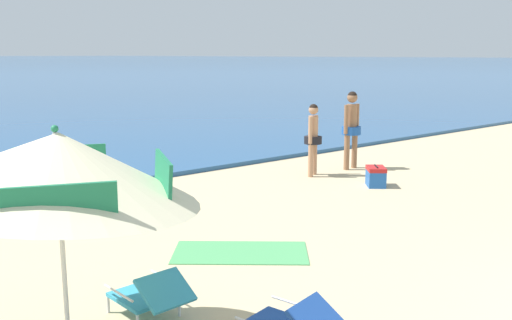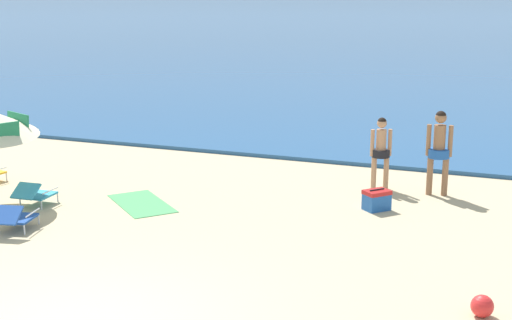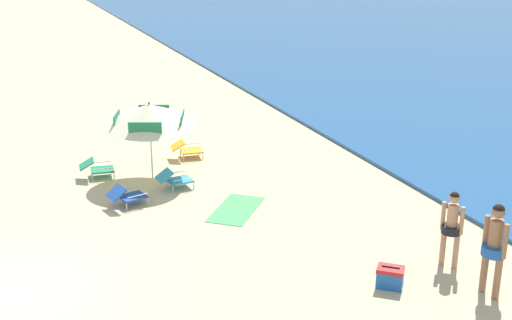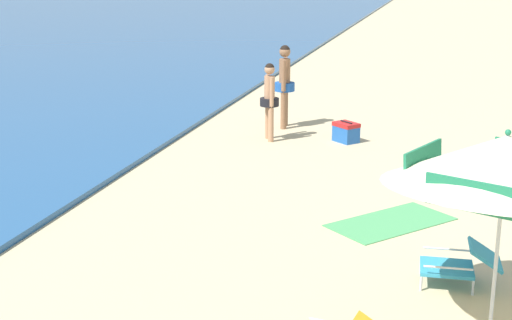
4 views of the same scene
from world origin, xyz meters
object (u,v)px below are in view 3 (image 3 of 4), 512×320
lounge_chair_beside_umbrella (127,195)px  beach_towel (236,209)px  beach_umbrella_striped_main (149,114)px  lounge_chair_facing_sea (174,179)px  lounge_chair_spare_folded (97,168)px  person_standing_near_shore (495,244)px  person_standing_beside (452,224)px  lounge_chair_under_umbrella (187,149)px  cooler_box (390,277)px

lounge_chair_beside_umbrella → beach_towel: (1.24, 2.32, -0.26)m
beach_umbrella_striped_main → beach_towel: size_ratio=1.63×
lounge_chair_beside_umbrella → lounge_chair_facing_sea: size_ratio=1.07×
lounge_chair_spare_folded → beach_towel: size_ratio=0.53×
lounge_chair_spare_folded → beach_towel: bearing=36.9°
lounge_chair_spare_folded → person_standing_near_shore: person_standing_near_shore is taller
person_standing_near_shore → person_standing_beside: size_ratio=1.14×
person_standing_near_shore → lounge_chair_spare_folded: bearing=-148.8°
beach_towel → lounge_chair_beside_umbrella: bearing=-118.2°
person_standing_beside → person_standing_near_shore: bearing=-1.4°
lounge_chair_under_umbrella → lounge_chair_spare_folded: same height
person_standing_beside → beach_towel: 5.22m
lounge_chair_facing_sea → person_standing_near_shore: size_ratio=0.51×
lounge_chair_beside_umbrella → cooler_box: size_ratio=1.64×
lounge_chair_beside_umbrella → cooler_box: 6.83m
beach_umbrella_striped_main → cooler_box: (7.39, 2.59, -1.56)m
person_standing_near_shore → person_standing_beside: 1.23m
lounge_chair_under_umbrella → lounge_chair_facing_sea: 2.42m
lounge_chair_spare_folded → person_standing_beside: (7.75, 5.48, 0.64)m
lounge_chair_facing_sea → beach_towel: 2.13m
cooler_box → lounge_chair_under_umbrella: bearing=-171.8°
lounge_chair_spare_folded → person_standing_beside: size_ratio=0.60×
person_standing_beside → lounge_chair_beside_umbrella: bearing=-136.8°
beach_umbrella_striped_main → person_standing_beside: bearing=30.1°
person_standing_near_shore → person_standing_beside: bearing=178.6°
lounge_chair_spare_folded → lounge_chair_beside_umbrella: bearing=7.4°
lounge_chair_beside_umbrella → lounge_chair_spare_folded: (-2.24, -0.29, 0.00)m
lounge_chair_beside_umbrella → person_standing_near_shore: bearing=37.4°
lounge_chair_facing_sea → cooler_box: size_ratio=1.54×
person_standing_near_shore → lounge_chair_under_umbrella: bearing=-164.0°
beach_umbrella_striped_main → lounge_chair_spare_folded: (-0.62, -1.35, -1.49)m
lounge_chair_beside_umbrella → cooler_box: lounge_chair_beside_umbrella is taller
beach_towel → beach_umbrella_striped_main: bearing=-156.1°
beach_umbrella_striped_main → lounge_chair_facing_sea: size_ratio=3.16×
beach_umbrella_striped_main → lounge_chair_under_umbrella: bearing=132.3°
person_standing_near_shore → person_standing_beside: (-1.22, 0.03, -0.13)m
lounge_chair_under_umbrella → person_standing_near_shore: 10.00m
lounge_chair_facing_sea → person_standing_near_shore: (7.38, 3.78, 0.77)m
lounge_chair_under_umbrella → person_standing_beside: size_ratio=0.60×
lounge_chair_spare_folded → lounge_chair_under_umbrella: bearing=102.6°
beach_umbrella_striped_main → person_standing_near_shore: bearing=26.1°
lounge_chair_facing_sea → person_standing_beside: person_standing_beside is taller
lounge_chair_facing_sea → person_standing_beside: bearing=31.7°
beach_umbrella_striped_main → beach_towel: (2.86, 1.27, -1.75)m
lounge_chair_beside_umbrella → lounge_chair_facing_sea: lounge_chair_beside_umbrella is taller
lounge_chair_beside_umbrella → lounge_chair_facing_sea: (-0.64, 1.37, 0.00)m
lounge_chair_beside_umbrella → person_standing_beside: (5.52, 5.18, 0.65)m
person_standing_near_shore → beach_towel: person_standing_near_shore is taller
beach_umbrella_striped_main → lounge_chair_beside_umbrella: bearing=-33.1°
lounge_chair_spare_folded → person_standing_beside: 9.51m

